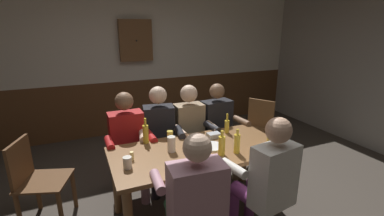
{
  "coord_description": "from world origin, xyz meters",
  "views": [
    {
      "loc": [
        -1.06,
        -2.19,
        1.92
      ],
      "look_at": [
        0.0,
        0.25,
        1.12
      ],
      "focal_mm": 25.51,
      "sensor_mm": 36.0,
      "label": 1
    }
  ],
  "objects_px": {
    "chair_empty_near_right": "(257,128)",
    "pint_glass_0": "(270,142)",
    "bottle_1": "(227,126)",
    "chair_empty_near_left": "(36,179)",
    "person_1": "(160,134)",
    "person_3": "(219,126)",
    "person_4": "(194,198)",
    "bottle_2": "(222,145)",
    "dining_table": "(199,158)",
    "condiment_caddy": "(214,135)",
    "pint_glass_1": "(171,144)",
    "person_5": "(267,178)",
    "bottle_3": "(146,133)",
    "table_candle": "(132,156)",
    "wall_dart_cabinet": "(136,40)",
    "plate_0": "(212,146)",
    "person_0": "(128,141)",
    "pint_glass_3": "(192,142)",
    "pint_glass_4": "(170,136)",
    "pint_glass_2": "(127,163)",
    "bottle_0": "(237,143)",
    "person_2": "(191,130)"
  },
  "relations": [
    {
      "from": "pint_glass_4",
      "to": "bottle_1",
      "type": "bearing_deg",
      "value": -3.06
    },
    {
      "from": "bottle_1",
      "to": "pint_glass_3",
      "type": "height_order",
      "value": "bottle_1"
    },
    {
      "from": "person_0",
      "to": "chair_empty_near_left",
      "type": "bearing_deg",
      "value": 7.65
    },
    {
      "from": "person_5",
      "to": "bottle_3",
      "type": "relative_size",
      "value": 4.56
    },
    {
      "from": "table_candle",
      "to": "bottle_1",
      "type": "distance_m",
      "value": 1.17
    },
    {
      "from": "bottle_1",
      "to": "plate_0",
      "type": "bearing_deg",
      "value": -140.18
    },
    {
      "from": "bottle_0",
      "to": "person_0",
      "type": "bearing_deg",
      "value": 135.59
    },
    {
      "from": "dining_table",
      "to": "bottle_0",
      "type": "bearing_deg",
      "value": -36.66
    },
    {
      "from": "person_1",
      "to": "person_5",
      "type": "bearing_deg",
      "value": 123.07
    },
    {
      "from": "person_3",
      "to": "pint_glass_0",
      "type": "height_order",
      "value": "person_3"
    },
    {
      "from": "chair_empty_near_right",
      "to": "pint_glass_0",
      "type": "height_order",
      "value": "chair_empty_near_right"
    },
    {
      "from": "person_5",
      "to": "wall_dart_cabinet",
      "type": "distance_m",
      "value": 3.37
    },
    {
      "from": "dining_table",
      "to": "chair_empty_near_right",
      "type": "xyz_separation_m",
      "value": [
        1.32,
        0.8,
        -0.15
      ]
    },
    {
      "from": "person_1",
      "to": "bottle_3",
      "type": "bearing_deg",
      "value": 61.09
    },
    {
      "from": "person_4",
      "to": "plate_0",
      "type": "bearing_deg",
      "value": 57.63
    },
    {
      "from": "condiment_caddy",
      "to": "pint_glass_1",
      "type": "height_order",
      "value": "pint_glass_1"
    },
    {
      "from": "table_candle",
      "to": "person_4",
      "type": "bearing_deg",
      "value": -65.1
    },
    {
      "from": "person_2",
      "to": "person_3",
      "type": "relative_size",
      "value": 1.01
    },
    {
      "from": "person_4",
      "to": "bottle_2",
      "type": "bearing_deg",
      "value": 47.61
    },
    {
      "from": "person_3",
      "to": "bottle_2",
      "type": "distance_m",
      "value": 0.97
    },
    {
      "from": "person_1",
      "to": "person_2",
      "type": "bearing_deg",
      "value": -171.22
    },
    {
      "from": "person_1",
      "to": "dining_table",
      "type": "bearing_deg",
      "value": 118.0
    },
    {
      "from": "bottle_1",
      "to": "chair_empty_near_left",
      "type": "bearing_deg",
      "value": 172.97
    },
    {
      "from": "plate_0",
      "to": "person_3",
      "type": "bearing_deg",
      "value": 55.67
    },
    {
      "from": "person_2",
      "to": "pint_glass_4",
      "type": "xyz_separation_m",
      "value": [
        -0.39,
        -0.34,
        0.12
      ]
    },
    {
      "from": "person_0",
      "to": "pint_glass_2",
      "type": "height_order",
      "value": "person_0"
    },
    {
      "from": "person_2",
      "to": "pint_glass_3",
      "type": "height_order",
      "value": "person_2"
    },
    {
      "from": "condiment_caddy",
      "to": "pint_glass_1",
      "type": "bearing_deg",
      "value": -164.79
    },
    {
      "from": "person_0",
      "to": "pint_glass_4",
      "type": "height_order",
      "value": "person_0"
    },
    {
      "from": "person_5",
      "to": "pint_glass_1",
      "type": "xyz_separation_m",
      "value": [
        -0.61,
        0.7,
        0.13
      ]
    },
    {
      "from": "wall_dart_cabinet",
      "to": "person_3",
      "type": "bearing_deg",
      "value": -71.92
    },
    {
      "from": "chair_empty_near_left",
      "to": "wall_dart_cabinet",
      "type": "bearing_deg",
      "value": 162.25
    },
    {
      "from": "chair_empty_near_left",
      "to": "pint_glass_4",
      "type": "bearing_deg",
      "value": 99.68
    },
    {
      "from": "dining_table",
      "to": "bottle_2",
      "type": "bearing_deg",
      "value": -53.58
    },
    {
      "from": "condiment_caddy",
      "to": "bottle_3",
      "type": "height_order",
      "value": "bottle_3"
    },
    {
      "from": "person_4",
      "to": "chair_empty_near_left",
      "type": "xyz_separation_m",
      "value": [
        -1.18,
        1.17,
        -0.2
      ]
    },
    {
      "from": "dining_table",
      "to": "pint_glass_0",
      "type": "relative_size",
      "value": 14.34
    },
    {
      "from": "person_1",
      "to": "chair_empty_near_right",
      "type": "bearing_deg",
      "value": -164.07
    },
    {
      "from": "bottle_0",
      "to": "pint_glass_1",
      "type": "xyz_separation_m",
      "value": [
        -0.57,
        0.28,
        -0.02
      ]
    },
    {
      "from": "person_0",
      "to": "person_1",
      "type": "relative_size",
      "value": 0.98
    },
    {
      "from": "person_3",
      "to": "pint_glass_0",
      "type": "relative_size",
      "value": 10.04
    },
    {
      "from": "bottle_3",
      "to": "chair_empty_near_right",
      "type": "bearing_deg",
      "value": 14.08
    },
    {
      "from": "person_1",
      "to": "person_3",
      "type": "height_order",
      "value": "person_1"
    },
    {
      "from": "condiment_caddy",
      "to": "wall_dart_cabinet",
      "type": "relative_size",
      "value": 0.2
    },
    {
      "from": "person_3",
      "to": "condiment_caddy",
      "type": "distance_m",
      "value": 0.55
    },
    {
      "from": "bottle_1",
      "to": "person_4",
      "type": "bearing_deg",
      "value": -131.69
    },
    {
      "from": "wall_dart_cabinet",
      "to": "pint_glass_4",
      "type": "bearing_deg",
      "value": -94.38
    },
    {
      "from": "table_candle",
      "to": "wall_dart_cabinet",
      "type": "relative_size",
      "value": 0.11
    },
    {
      "from": "person_5",
      "to": "plate_0",
      "type": "relative_size",
      "value": 5.17
    },
    {
      "from": "person_2",
      "to": "table_candle",
      "type": "bearing_deg",
      "value": 36.47
    }
  ]
}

